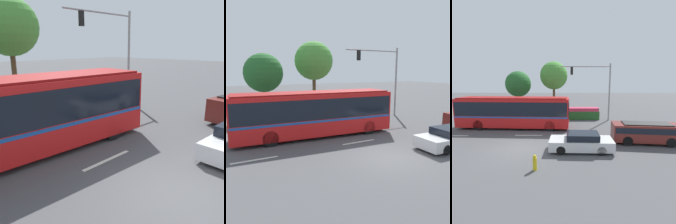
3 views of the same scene
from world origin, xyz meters
The scene contains 6 objects.
ground_plane centered at (0.00, 0.00, 0.00)m, with size 140.00×140.00×0.00m, color #4C4C4F.
city_bus centered at (-1.98, 5.90, 1.80)m, with size 11.36×3.20×3.17m.
traffic_light_pole centered at (7.19, 9.59, 4.58)m, with size 6.05×0.24×6.89m.
flowering_hedge centered at (3.58, 10.37, 0.72)m, with size 7.95×1.35×1.46m.
street_tree_centre centered at (1.61, 14.63, 5.63)m, with size 4.07×4.07×7.69m.
lane_stripe_mid centered at (0.01, 3.15, 0.01)m, with size 2.40×0.16×0.01m, color silver.
Camera 1 is at (-5.90, -2.98, 4.31)m, focal length 38.23 mm.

